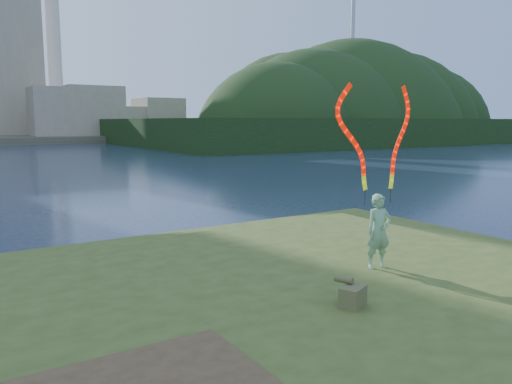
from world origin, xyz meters
TOP-DOWN VIEW (x-y plane):
  - ground at (0.00, 0.00)m, footprint 320.00×320.00m
  - grassy_knoll at (0.00, -2.30)m, footprint 20.00×18.00m
  - wooded_hill at (59.57, 59.96)m, footprint 78.00×50.00m
  - woman_with_ribbons at (3.58, -0.77)m, footprint 1.95×0.53m
  - canvas_bag at (1.69, -2.07)m, footprint 0.53×0.60m

SIDE VIEW (x-z plane):
  - ground at x=0.00m, z-range 0.00..0.00m
  - wooded_hill at x=59.57m, z-range -31.34..31.66m
  - grassy_knoll at x=0.00m, z-range -0.06..0.74m
  - canvas_bag at x=1.69m, z-range 0.76..1.19m
  - woman_with_ribbons at x=3.58m, z-range 0.31..4.18m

